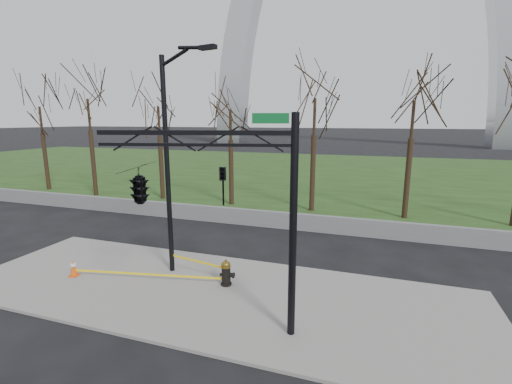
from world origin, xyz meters
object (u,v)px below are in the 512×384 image
(traffic_cone, at_px, (73,268))
(traffic_signal_mast, at_px, (168,186))
(fire_hydrant, at_px, (226,273))
(street_light, at_px, (171,152))

(traffic_cone, distance_m, traffic_signal_mast, 6.75)
(fire_hydrant, bearing_deg, traffic_signal_mast, -98.52)
(fire_hydrant, relative_size, traffic_cone, 1.54)
(traffic_cone, bearing_deg, fire_hydrant, 11.21)
(street_light, relative_size, traffic_signal_mast, 1.37)
(fire_hydrant, height_order, street_light, street_light)
(traffic_cone, relative_size, street_light, 0.07)
(fire_hydrant, height_order, traffic_cone, fire_hydrant)
(fire_hydrant, relative_size, traffic_signal_mast, 0.16)
(street_light, bearing_deg, fire_hydrant, 0.91)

